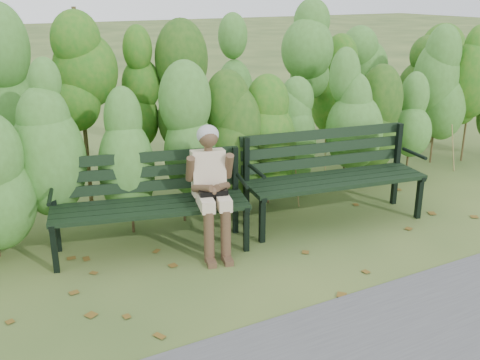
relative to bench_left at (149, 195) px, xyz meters
name	(u,v)px	position (x,y,z in m)	size (l,w,h in m)	color
ground	(257,262)	(0.79, -0.82, -0.58)	(80.00, 80.00, 0.00)	#314B20
hedge_band	(180,103)	(0.79, 1.04, 0.68)	(11.04, 1.67, 2.42)	#47381E
leaf_litter	(240,278)	(0.48, -1.04, -0.57)	(5.42, 1.96, 0.01)	brown
bench_left	(149,195)	(0.00, 0.00, 0.00)	(2.05, 1.10, 0.98)	black
bench_right	(331,169)	(2.09, -0.26, 0.03)	(2.13, 0.98, 1.03)	black
seated_woman	(211,181)	(0.54, -0.34, 0.17)	(0.51, 0.75, 1.28)	beige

